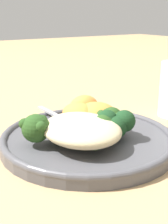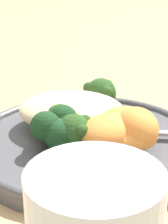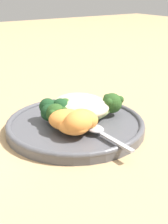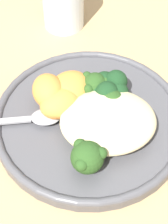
# 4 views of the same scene
# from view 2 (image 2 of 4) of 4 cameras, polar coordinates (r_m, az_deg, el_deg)

# --- Properties ---
(ground_plane) EXTENTS (4.00, 4.00, 0.00)m
(ground_plane) POSITION_cam_2_polar(r_m,az_deg,el_deg) (0.47, 0.70, -4.71)
(ground_plane) COLOR tan
(plate) EXTENTS (0.28, 0.28, 0.02)m
(plate) POSITION_cam_2_polar(r_m,az_deg,el_deg) (0.45, 0.75, -4.43)
(plate) COLOR #4C4C51
(plate) RESTS_ON ground_plane
(quinoa_mound) EXTENTS (0.13, 0.11, 0.04)m
(quinoa_mound) POSITION_cam_2_polar(r_m,az_deg,el_deg) (0.46, -1.93, 0.35)
(quinoa_mound) COLOR beige
(quinoa_mound) RESTS_ON plate
(broccoli_stalk_0) EXTENTS (0.06, 0.12, 0.04)m
(broccoli_stalk_0) POSITION_cam_2_polar(r_m,az_deg,el_deg) (0.50, 2.86, 2.09)
(broccoli_stalk_0) COLOR #ADC675
(broccoli_stalk_0) RESTS_ON plate
(broccoli_stalk_1) EXTENTS (0.07, 0.09, 0.03)m
(broccoli_stalk_1) POSITION_cam_2_polar(r_m,az_deg,el_deg) (0.47, 1.49, 0.23)
(broccoli_stalk_1) COLOR #ADC675
(broccoli_stalk_1) RESTS_ON plate
(broccoli_stalk_2) EXTENTS (0.12, 0.06, 0.03)m
(broccoli_stalk_2) POSITION_cam_2_polar(r_m,az_deg,el_deg) (0.46, -4.86, -0.11)
(broccoli_stalk_2) COLOR #ADC675
(broccoli_stalk_2) RESTS_ON plate
(broccoli_stalk_3) EXTENTS (0.12, 0.04, 0.04)m
(broccoli_stalk_3) POSITION_cam_2_polar(r_m,az_deg,el_deg) (0.43, -1.51, -1.55)
(broccoli_stalk_3) COLOR #ADC675
(broccoli_stalk_3) RESTS_ON plate
(broccoli_stalk_4) EXTENTS (0.08, 0.07, 0.04)m
(broccoli_stalk_4) POSITION_cam_2_polar(r_m,az_deg,el_deg) (0.40, -0.65, -2.92)
(broccoli_stalk_4) COLOR #ADC675
(broccoli_stalk_4) RESTS_ON plate
(sweet_potato_chunk_0) EXTENTS (0.08, 0.07, 0.03)m
(sweet_potato_chunk_0) POSITION_cam_2_polar(r_m,az_deg,el_deg) (0.40, 6.62, -3.68)
(sweet_potato_chunk_0) COLOR orange
(sweet_potato_chunk_0) RESTS_ON plate
(sweet_potato_chunk_1) EXTENTS (0.09, 0.09, 0.04)m
(sweet_potato_chunk_1) POSITION_cam_2_polar(r_m,az_deg,el_deg) (0.40, 3.96, -3.01)
(sweet_potato_chunk_1) COLOR orange
(sweet_potato_chunk_1) RESTS_ON plate
(sweet_potato_chunk_2) EXTENTS (0.07, 0.07, 0.04)m
(sweet_potato_chunk_2) POSITION_cam_2_polar(r_m,az_deg,el_deg) (0.42, 5.91, -1.68)
(sweet_potato_chunk_2) COLOR orange
(sweet_potato_chunk_2) RESTS_ON plate
(sweet_potato_chunk_3) EXTENTS (0.06, 0.07, 0.04)m
(sweet_potato_chunk_3) POSITION_cam_2_polar(r_m,az_deg,el_deg) (0.40, 8.02, -2.41)
(sweet_potato_chunk_3) COLOR orange
(sweet_potato_chunk_3) RESTS_ON plate
(kale_tuft) EXTENTS (0.06, 0.06, 0.04)m
(kale_tuft) POSITION_cam_2_polar(r_m,az_deg,el_deg) (0.41, -4.08, -2.36)
(kale_tuft) COLOR #193D1E
(kale_tuft) RESTS_ON plate
(spoon) EXTENTS (0.12, 0.03, 0.01)m
(spoon) POSITION_cam_2_polar(r_m,az_deg,el_deg) (0.44, 10.09, -2.93)
(spoon) COLOR #A3A3A8
(spoon) RESTS_ON plate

